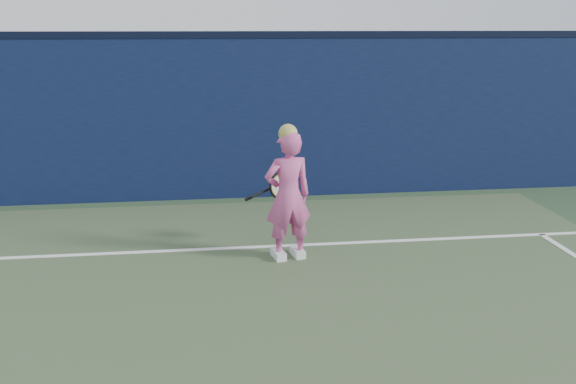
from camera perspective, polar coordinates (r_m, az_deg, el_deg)
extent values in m
cube|color=#0C1435|center=(9.78, -10.15, 6.65)|extent=(24.00, 0.40, 2.50)
cube|color=black|center=(9.67, -10.52, 14.28)|extent=(24.00, 0.42, 0.10)
imported|color=#D35295|center=(7.11, 0.00, -0.37)|extent=(0.62, 0.47, 1.53)
sphere|color=tan|center=(6.94, 0.00, 5.49)|extent=(0.22, 0.22, 0.22)
cube|color=white|center=(7.37, 0.89, -5.66)|extent=(0.17, 0.30, 0.10)
cube|color=white|center=(7.30, -0.90, -5.88)|extent=(0.17, 0.30, 0.10)
torus|color=black|center=(7.56, -0.82, 0.60)|extent=(0.30, 0.25, 0.34)
torus|color=#BDD814|center=(7.56, -0.82, 0.60)|extent=(0.24, 0.20, 0.28)
cylinder|color=beige|center=(7.56, -0.82, 0.60)|extent=(0.23, 0.19, 0.27)
cylinder|color=black|center=(7.48, -2.57, -0.10)|extent=(0.28, 0.17, 0.11)
cylinder|color=black|center=(7.44, -3.58, -0.55)|extent=(0.14, 0.10, 0.07)
cube|color=white|center=(7.66, -10.57, -5.41)|extent=(11.00, 0.08, 0.01)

